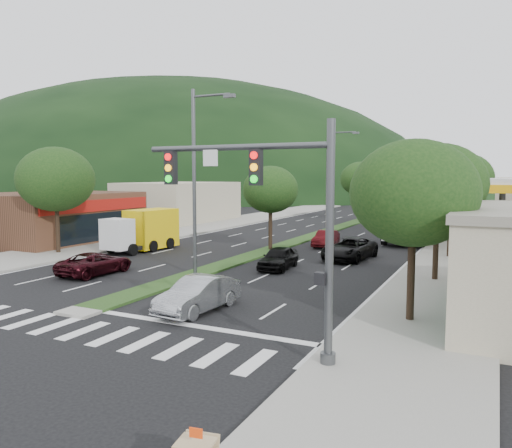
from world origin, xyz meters
The scene contains 27 objects.
ground centered at (0.00, 0.00, 0.00)m, with size 160.00×160.00×0.00m, color black.
sidewalk_right centered at (12.50, 25.00, 0.07)m, with size 5.00×90.00×0.15m, color gray.
sidewalk_left centered at (-13.00, 25.00, 0.07)m, with size 6.00×90.00×0.15m, color gray.
median centered at (0.00, 28.00, 0.06)m, with size 1.60×56.00×0.12m, color #1D3D16.
crosswalk centered at (0.00, -2.00, 0.01)m, with size 19.00×2.20×0.01m, color silver.
traffic_signal centered at (9.03, -1.54, 4.65)m, with size 6.12×0.40×7.00m.
shop_left centered at (-18.46, 15.00, 2.01)m, with size 10.15×12.00×4.00m.
bldg_left_far centered at (-19.00, 34.00, 2.30)m, with size 9.00×14.00×4.60m, color #BDB396.
hill_far centered at (-80.00, 110.00, 0.00)m, with size 176.00×132.00×82.00m, color black.
tree_r_a centered at (12.00, 4.00, 4.82)m, with size 4.60×4.60×6.63m.
tree_r_b centered at (12.00, 12.00, 5.04)m, with size 4.80×4.80×6.94m.
tree_r_c centered at (12.00, 20.00, 4.75)m, with size 4.40×4.40×6.48m.
tree_r_d centered at (12.00, 30.00, 5.18)m, with size 5.00×5.00×7.17m.
tree_r_e centered at (12.00, 40.00, 4.89)m, with size 4.60×4.60×6.71m.
tree_med_near centered at (0.00, 18.00, 4.43)m, with size 4.00×4.00×6.02m.
tree_med_far centered at (0.00, 44.00, 5.01)m, with size 4.80×4.80×6.94m.
tree_l_a centered at (-12.50, 10.00, 5.18)m, with size 5.20×5.20×7.25m.
streetlight_near centered at (0.21, 8.00, 5.58)m, with size 2.60×0.25×10.00m.
streetlight_mid centered at (0.21, 33.00, 5.58)m, with size 2.60×0.25×10.00m.
sedan_silver centered at (4.08, 1.92, 0.70)m, with size 1.47×4.22×1.39m, color #9A9CA1.
suv_maroon centered at (-5.12, 5.83, 0.62)m, with size 2.05×4.44×1.23m, color black.
car_queue_a centered at (3.35, 11.73, 0.65)m, with size 1.53×3.81×1.30m, color black.
car_queue_b centered at (8.55, 26.73, 0.77)m, with size 2.15×5.29×1.53m, color #535257.
car_queue_c centered at (3.00, 21.73, 0.61)m, with size 1.30×3.73×1.23m, color #450B0E.
car_queue_d centered at (6.21, 16.73, 0.71)m, with size 2.35×5.11×1.42m, color black.
box_truck centered at (-8.29, 14.11, 1.40)m, with size 2.78×6.16×2.95m.
motorhome centered at (8.20, 28.19, 2.09)m, with size 3.51×10.33×3.93m.
Camera 1 is at (14.77, -14.74, 5.48)m, focal length 35.00 mm.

